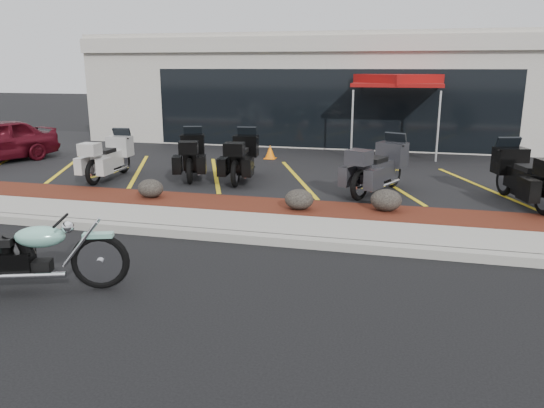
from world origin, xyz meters
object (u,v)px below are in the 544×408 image
(hero_cruiser, at_px, (100,253))
(popup_canopy, at_px, (398,82))
(traffic_cone, at_px, (270,152))
(touring_white, at_px, (123,151))

(hero_cruiser, bearing_deg, popup_canopy, 54.41)
(hero_cruiser, relative_size, traffic_cone, 6.83)
(touring_white, height_order, popup_canopy, popup_canopy)
(traffic_cone, relative_size, popup_canopy, 0.13)
(hero_cruiser, height_order, popup_canopy, popup_canopy)
(touring_white, relative_size, popup_canopy, 0.66)
(hero_cruiser, xyz_separation_m, touring_white, (-3.35, 6.55, 0.24))
(touring_white, relative_size, traffic_cone, 4.91)
(traffic_cone, bearing_deg, hero_cruiser, -88.93)
(hero_cruiser, relative_size, touring_white, 1.39)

